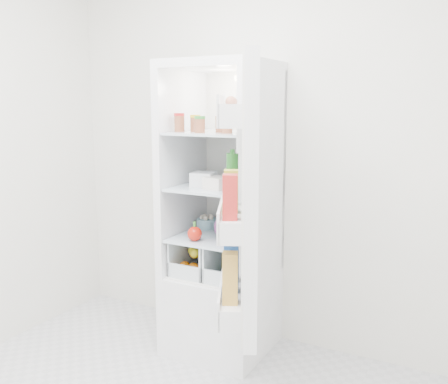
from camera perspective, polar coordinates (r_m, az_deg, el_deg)
The scene contains 20 objects.
room_walls at distance 1.90m, azimuth -12.78°, elevation 11.02°, with size 3.02×3.02×2.61m.
refrigerator at distance 3.17m, azimuth 0.11°, elevation -6.15°, with size 0.60×0.60×1.80m.
shelf_low at distance 3.10m, azimuth -0.44°, elevation -5.11°, with size 0.49×0.53×0.01m, color silver.
shelf_mid at distance 3.03m, azimuth -0.45°, elevation 0.55°, with size 0.49×0.53×0.01m, color silver.
shelf_top at distance 3.00m, azimuth -0.46°, elevation 6.78°, with size 0.49×0.53×0.01m, color silver.
crisper_left at distance 3.20m, azimuth -2.38°, elevation -7.08°, with size 0.23×0.46×0.22m, color silver, non-canonical shape.
crisper_right at distance 3.08m, azimuth 1.57°, elevation -7.72°, with size 0.23×0.46×0.22m, color silver, non-canonical shape.
condiment_jars at distance 2.90m, azimuth -1.54°, elevation 7.66°, with size 0.46×0.16×0.08m.
squeeze_bottle at distance 2.97m, azimuth 3.24°, elevation 8.51°, with size 0.05×0.05×0.17m, color white.
tub_white at distance 3.02m, azimuth -2.36°, elevation 1.47°, with size 0.13×0.13×0.09m, color white.
tub_cream at distance 2.93m, azimuth -0.83°, elevation 1.04°, with size 0.12×0.12×0.07m, color silver.
tin_red at distance 2.92m, azimuth 1.09°, elevation 0.91°, with size 0.09×0.09×0.06m, color red.
foil_tray at distance 3.21m, azimuth 0.69°, elevation 1.52°, with size 0.14×0.11×0.04m, color silver.
red_cabbage at distance 2.97m, azimuth 0.41°, elevation -4.03°, with size 0.16×0.16×0.16m, color #5A1F57.
bell_pepper at distance 2.97m, azimuth -3.37°, elevation -4.79°, with size 0.09×0.09×0.09m, color red.
mushroom_bowl at distance 3.27m, azimuth -1.97°, elevation -3.61°, with size 0.13×0.13×0.06m, color #8CBFD1.
salad_bag at distance 2.93m, azimuth 1.28°, elevation -4.71°, with size 0.11×0.11×0.11m, color #B4C593.
citrus_pile at distance 3.16m, azimuth -2.90°, elevation -7.64°, with size 0.20×0.24×0.16m.
veg_pile at distance 3.09m, azimuth 1.63°, elevation -8.58°, with size 0.16×0.30×0.10m.
fridge_door at distance 2.36m, azimuth 2.34°, elevation -1.17°, with size 0.39×0.57×1.30m.
Camera 1 is at (1.25, -1.44, 1.55)m, focal length 40.00 mm.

